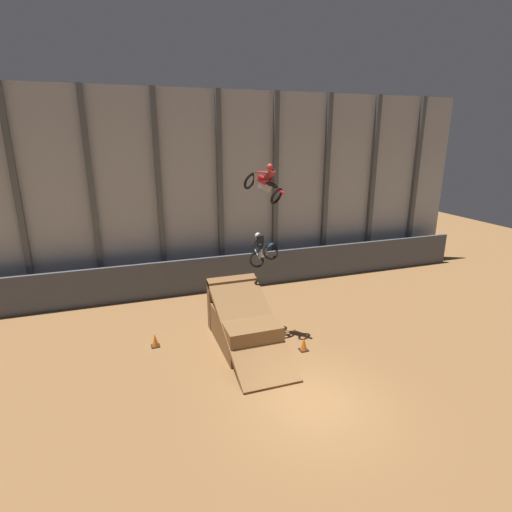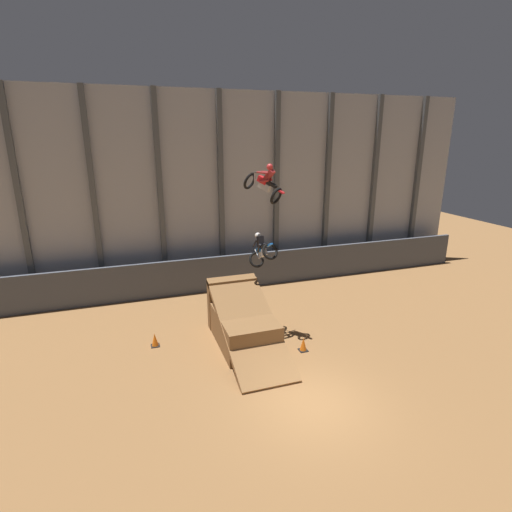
{
  "view_description": "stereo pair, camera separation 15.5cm",
  "coord_description": "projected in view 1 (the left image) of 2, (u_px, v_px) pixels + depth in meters",
  "views": [
    {
      "loc": [
        -5.57,
        -10.01,
        8.53
      ],
      "look_at": [
        0.1,
        6.21,
        3.35
      ],
      "focal_mm": 28.0,
      "sensor_mm": 36.0,
      "label": 1
    },
    {
      "loc": [
        -5.42,
        -10.06,
        8.53
      ],
      "look_at": [
        0.1,
        6.21,
        3.35
      ],
      "focal_mm": 28.0,
      "sensor_mm": 36.0,
      "label": 2
    }
  ],
  "objects": [
    {
      "name": "ground_plane",
      "position": [
        315.0,
        403.0,
        13.27
      ],
      "size": [
        60.0,
        60.0,
        0.0
      ],
      "primitive_type": "plane",
      "color": "olive"
    },
    {
      "name": "arena_back_wall",
      "position": [
        219.0,
        192.0,
        22.77
      ],
      "size": [
        32.0,
        0.4,
        10.95
      ],
      "color": "#A3A8B2",
      "rests_on": "ground_plane"
    },
    {
      "name": "lower_barrier",
      "position": [
        227.0,
        273.0,
        22.89
      ],
      "size": [
        31.36,
        0.2,
        2.02
      ],
      "color": "#474C56",
      "rests_on": "ground_plane"
    },
    {
      "name": "dirt_ramp",
      "position": [
        242.0,
        323.0,
        17.15
      ],
      "size": [
        2.26,
        5.54,
        2.48
      ],
      "color": "brown",
      "rests_on": "ground_plane"
    },
    {
      "name": "rider_bike_left_air",
      "position": [
        265.0,
        184.0,
        16.24
      ],
      "size": [
        1.6,
        1.77,
        1.67
      ],
      "rotation": [
        0.38,
        0.0,
        0.65
      ],
      "color": "black"
    },
    {
      "name": "rider_bike_right_air",
      "position": [
        262.0,
        251.0,
        17.37
      ],
      "size": [
        0.98,
        1.77,
        1.68
      ],
      "rotation": [
        -0.53,
        0.0,
        0.16
      ],
      "color": "black"
    },
    {
      "name": "traffic_cone_near_ramp",
      "position": [
        304.0,
        344.0,
        16.47
      ],
      "size": [
        0.36,
        0.36,
        0.58
      ],
      "color": "black",
      "rests_on": "ground_plane"
    },
    {
      "name": "traffic_cone_arena_edge",
      "position": [
        155.0,
        340.0,
        16.77
      ],
      "size": [
        0.36,
        0.36,
        0.58
      ],
      "color": "black",
      "rests_on": "ground_plane"
    }
  ]
}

